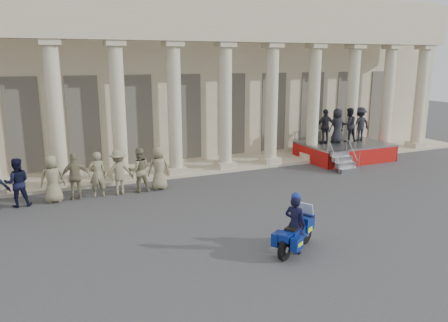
% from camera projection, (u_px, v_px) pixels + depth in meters
% --- Properties ---
extents(ground, '(90.00, 90.00, 0.00)m').
position_uv_depth(ground, '(216.00, 242.00, 13.44)').
color(ground, '#38383A').
rests_on(ground, ground).
extents(building, '(40.00, 12.50, 9.00)m').
position_uv_depth(building, '(117.00, 76.00, 25.52)').
color(building, '#B9AB8B').
rests_on(building, ground).
extents(reviewing_stand, '(4.65, 4.36, 2.85)m').
position_uv_depth(reviewing_stand, '(346.00, 132.00, 24.28)').
color(reviewing_stand, gray).
rests_on(reviewing_stand, ground).
extents(motorcycle, '(1.81, 1.36, 1.31)m').
position_uv_depth(motorcycle, '(296.00, 233.00, 12.71)').
color(motorcycle, black).
rests_on(motorcycle, ground).
extents(rider, '(0.68, 0.76, 1.82)m').
position_uv_depth(rider, '(295.00, 223.00, 12.54)').
color(rider, black).
rests_on(rider, ground).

